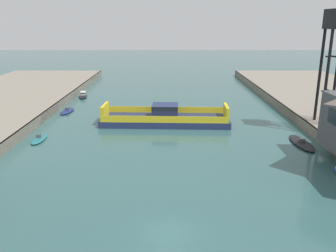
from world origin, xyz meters
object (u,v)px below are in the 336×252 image
(moored_boat_mid_right, at_px, (67,111))
(moored_boat_far_left, at_px, (38,139))
(chain_ferry, at_px, (164,118))
(crane_tower, at_px, (336,35))
(moored_boat_mid_left, at_px, (82,95))
(moored_boat_near_right, at_px, (301,143))

(moored_boat_mid_right, xyz_separation_m, moored_boat_far_left, (0.42, -16.86, -0.04))
(chain_ferry, xyz_separation_m, crane_tower, (25.47, -4.75, 13.95))
(moored_boat_mid_left, distance_m, crane_tower, 54.30)
(chain_ferry, height_order, moored_boat_mid_right, chain_ferry)
(chain_ferry, distance_m, moored_boat_far_left, 20.67)
(chain_ferry, relative_size, crane_tower, 1.29)
(chain_ferry, bearing_deg, crane_tower, -10.57)
(moored_boat_mid_left, height_order, moored_boat_far_left, moored_boat_mid_left)
(moored_boat_near_right, xyz_separation_m, moored_boat_mid_left, (-38.92, 33.13, 0.24))
(moored_boat_mid_left, xyz_separation_m, crane_tower, (44.75, -27.10, 14.53))
(moored_boat_near_right, relative_size, moored_boat_mid_left, 1.34)
(moored_boat_mid_left, distance_m, moored_boat_far_left, 31.19)
(moored_boat_near_right, xyz_separation_m, moored_boat_far_left, (-38.31, 1.96, -0.03))
(moored_boat_mid_left, xyz_separation_m, moored_boat_far_left, (0.61, -31.18, -0.27))
(chain_ferry, height_order, moored_boat_near_right, chain_ferry)
(moored_boat_mid_right, bearing_deg, crane_tower, -16.00)
(moored_boat_mid_right, relative_size, moored_boat_far_left, 1.06)
(moored_boat_near_right, bearing_deg, moored_boat_mid_left, 139.59)
(moored_boat_near_right, bearing_deg, crane_tower, 45.98)
(chain_ferry, bearing_deg, moored_boat_far_left, -154.68)
(moored_boat_far_left, distance_m, crane_tower, 46.73)
(chain_ferry, relative_size, moored_boat_mid_right, 3.97)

